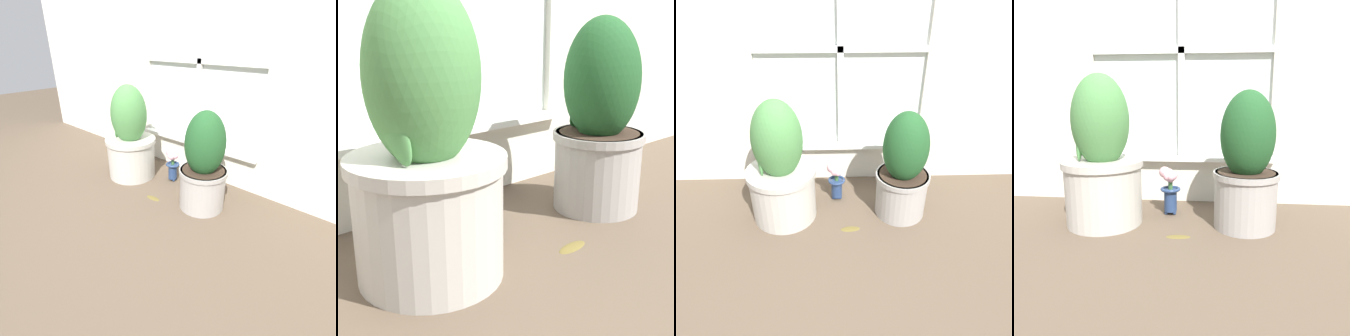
# 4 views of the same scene
# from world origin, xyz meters

# --- Properties ---
(ground_plane) EXTENTS (10.00, 10.00, 0.00)m
(ground_plane) POSITION_xyz_m (0.00, 0.00, 0.00)
(ground_plane) COLOR brown
(potted_plant_left) EXTENTS (0.39, 0.39, 0.72)m
(potted_plant_left) POSITION_xyz_m (-0.34, 0.13, 0.31)
(potted_plant_left) COLOR #B7B2A8
(potted_plant_left) RESTS_ON ground_plane
(potted_plant_right) EXTENTS (0.31, 0.31, 0.65)m
(potted_plant_right) POSITION_xyz_m (0.34, 0.13, 0.30)
(potted_plant_right) COLOR #9E9993
(potted_plant_right) RESTS_ON ground_plane
(flower_vase) EXTENTS (0.11, 0.11, 0.26)m
(flower_vase) POSITION_xyz_m (-0.04, 0.28, 0.15)
(flower_vase) COLOR navy
(flower_vase) RESTS_ON ground_plane
(fallen_leaf) EXTENTS (0.11, 0.05, 0.01)m
(fallen_leaf) POSITION_xyz_m (0.04, -0.02, 0.00)
(fallen_leaf) COLOR brown
(fallen_leaf) RESTS_ON ground_plane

